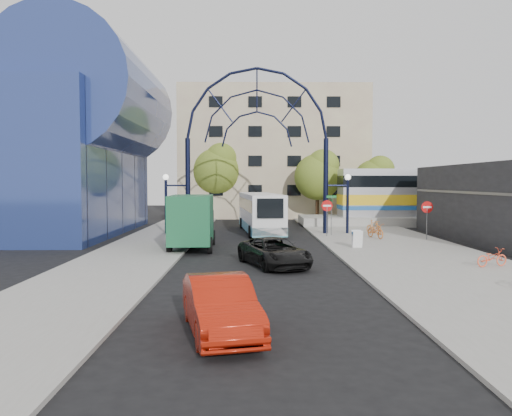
{
  "coord_description": "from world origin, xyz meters",
  "views": [
    {
      "loc": [
        -0.44,
        -22.16,
        3.86
      ],
      "look_at": [
        -0.15,
        6.0,
        2.38
      ],
      "focal_mm": 35.0,
      "sensor_mm": 36.0,
      "label": 1
    }
  ],
  "objects_px": {
    "stop_sign": "(327,209)",
    "sandwich_board": "(357,237)",
    "tree_north_b": "(218,168)",
    "red_sedan": "(220,305)",
    "black_suv": "(274,252)",
    "gateway_arch": "(257,117)",
    "city_bus": "(260,212)",
    "green_truck": "(193,222)",
    "do_not_enter_sign": "(427,211)",
    "tree_north_a": "(319,174)",
    "bike_near_b": "(374,227)",
    "street_name_sign": "(331,207)",
    "bike_near_a": "(375,231)",
    "bike_far_a": "(492,257)",
    "tree_north_c": "(376,178)",
    "train_car": "(480,193)"
  },
  "relations": [
    {
      "from": "red_sedan",
      "to": "gateway_arch",
      "type": "bearing_deg",
      "value": 74.13
    },
    {
      "from": "stop_sign",
      "to": "tree_north_a",
      "type": "xyz_separation_m",
      "value": [
        1.32,
        13.93,
        2.61
      ]
    },
    {
      "from": "gateway_arch",
      "to": "tree_north_a",
      "type": "bearing_deg",
      "value": 62.83
    },
    {
      "from": "tree_north_b",
      "to": "red_sedan",
      "type": "distance_m",
      "value": 39.92
    },
    {
      "from": "do_not_enter_sign",
      "to": "green_truck",
      "type": "relative_size",
      "value": 0.4
    },
    {
      "from": "red_sedan",
      "to": "black_suv",
      "type": "bearing_deg",
      "value": 66.71
    },
    {
      "from": "stop_sign",
      "to": "tree_north_b",
      "type": "height_order",
      "value": "tree_north_b"
    },
    {
      "from": "street_name_sign",
      "to": "red_sedan",
      "type": "height_order",
      "value": "street_name_sign"
    },
    {
      "from": "do_not_enter_sign",
      "to": "green_truck",
      "type": "bearing_deg",
      "value": -166.42
    },
    {
      "from": "tree_north_b",
      "to": "sandwich_board",
      "type": "bearing_deg",
      "value": -68.41
    },
    {
      "from": "train_car",
      "to": "city_bus",
      "type": "relative_size",
      "value": 2.29
    },
    {
      "from": "sandwich_board",
      "to": "bike_near_a",
      "type": "distance_m",
      "value": 5.26
    },
    {
      "from": "stop_sign",
      "to": "green_truck",
      "type": "bearing_deg",
      "value": -147.03
    },
    {
      "from": "train_car",
      "to": "tree_north_a",
      "type": "bearing_deg",
      "value": 164.2
    },
    {
      "from": "stop_sign",
      "to": "sandwich_board",
      "type": "bearing_deg",
      "value": -82.43
    },
    {
      "from": "tree_north_b",
      "to": "black_suv",
      "type": "bearing_deg",
      "value": -81.32
    },
    {
      "from": "tree_north_c",
      "to": "tree_north_a",
      "type": "bearing_deg",
      "value": -161.56
    },
    {
      "from": "train_car",
      "to": "tree_north_a",
      "type": "relative_size",
      "value": 3.59
    },
    {
      "from": "tree_north_a",
      "to": "red_sedan",
      "type": "height_order",
      "value": "tree_north_a"
    },
    {
      "from": "bike_far_a",
      "to": "black_suv",
      "type": "bearing_deg",
      "value": 68.32
    },
    {
      "from": "city_bus",
      "to": "black_suv",
      "type": "xyz_separation_m",
      "value": [
        0.34,
        -15.47,
        -0.89
      ]
    },
    {
      "from": "sandwich_board",
      "to": "green_truck",
      "type": "xyz_separation_m",
      "value": [
        -9.39,
        0.45,
        0.81
      ]
    },
    {
      "from": "sandwich_board",
      "to": "black_suv",
      "type": "relative_size",
      "value": 0.21
    },
    {
      "from": "tree_north_c",
      "to": "bike_near_b",
      "type": "height_order",
      "value": "tree_north_c"
    },
    {
      "from": "stop_sign",
      "to": "bike_near_a",
      "type": "distance_m",
      "value": 3.57
    },
    {
      "from": "stop_sign",
      "to": "bike_far_a",
      "type": "relative_size",
      "value": 1.61
    },
    {
      "from": "sandwich_board",
      "to": "red_sedan",
      "type": "relative_size",
      "value": 0.23
    },
    {
      "from": "sandwich_board",
      "to": "city_bus",
      "type": "distance_m",
      "value": 11.29
    },
    {
      "from": "do_not_enter_sign",
      "to": "red_sedan",
      "type": "height_order",
      "value": "do_not_enter_sign"
    },
    {
      "from": "red_sedan",
      "to": "bike_near_b",
      "type": "height_order",
      "value": "red_sedan"
    },
    {
      "from": "sandwich_board",
      "to": "city_bus",
      "type": "height_order",
      "value": "city_bus"
    },
    {
      "from": "street_name_sign",
      "to": "black_suv",
      "type": "xyz_separation_m",
      "value": [
        -4.58,
        -12.17,
        -1.48
      ]
    },
    {
      "from": "tree_north_c",
      "to": "city_bus",
      "type": "height_order",
      "value": "tree_north_c"
    },
    {
      "from": "train_car",
      "to": "bike_far_a",
      "type": "relative_size",
      "value": 16.14
    },
    {
      "from": "city_bus",
      "to": "black_suv",
      "type": "bearing_deg",
      "value": -94.64
    },
    {
      "from": "sandwich_board",
      "to": "tree_north_b",
      "type": "relative_size",
      "value": 0.12
    },
    {
      "from": "gateway_arch",
      "to": "bike_near_b",
      "type": "xyz_separation_m",
      "value": [
        8.36,
        -0.75,
        -7.93
      ]
    },
    {
      "from": "do_not_enter_sign",
      "to": "sandwich_board",
      "type": "distance_m",
      "value": 6.85
    },
    {
      "from": "stop_sign",
      "to": "black_suv",
      "type": "relative_size",
      "value": 0.53
    },
    {
      "from": "gateway_arch",
      "to": "city_bus",
      "type": "xyz_separation_m",
      "value": [
        0.28,
        1.9,
        -7.01
      ]
    },
    {
      "from": "tree_north_a",
      "to": "tree_north_b",
      "type": "xyz_separation_m",
      "value": [
        -10.0,
        4.0,
        0.66
      ]
    },
    {
      "from": "sandwich_board",
      "to": "black_suv",
      "type": "distance_m",
      "value": 7.45
    },
    {
      "from": "stop_sign",
      "to": "sandwich_board",
      "type": "height_order",
      "value": "stop_sign"
    },
    {
      "from": "gateway_arch",
      "to": "tree_north_b",
      "type": "relative_size",
      "value": 1.7
    },
    {
      "from": "tree_north_a",
      "to": "black_suv",
      "type": "distance_m",
      "value": 26.38
    },
    {
      "from": "tree_north_a",
      "to": "bike_near_b",
      "type": "xyz_separation_m",
      "value": [
        2.24,
        -12.67,
        -3.98
      ]
    },
    {
      "from": "tree_north_b",
      "to": "bike_near_a",
      "type": "bearing_deg",
      "value": -58.58
    },
    {
      "from": "stop_sign",
      "to": "bike_near_b",
      "type": "relative_size",
      "value": 1.5
    },
    {
      "from": "red_sedan",
      "to": "sandwich_board",
      "type": "bearing_deg",
      "value": 53.5
    },
    {
      "from": "tree_north_a",
      "to": "bike_near_b",
      "type": "height_order",
      "value": "tree_north_a"
    }
  ]
}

